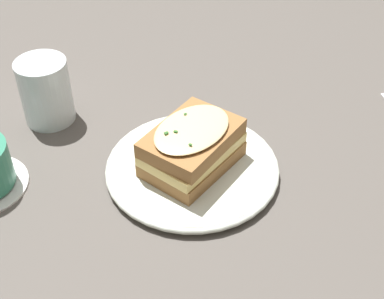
{
  "coord_description": "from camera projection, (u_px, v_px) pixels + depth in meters",
  "views": [
    {
      "loc": [
        -0.27,
        0.48,
        0.52
      ],
      "look_at": [
        -0.01,
        0.0,
        0.04
      ],
      "focal_mm": 50.0,
      "sensor_mm": 36.0,
      "label": 1
    }
  ],
  "objects": [
    {
      "name": "sandwich",
      "position": [
        192.0,
        146.0,
        0.72
      ],
      "size": [
        0.11,
        0.15,
        0.07
      ],
      "rotation": [
        0.0,
        0.0,
        4.54
      ],
      "color": "olive",
      "rests_on": "dinner_plate"
    },
    {
      "name": "water_glass",
      "position": [
        46.0,
        91.0,
        0.81
      ],
      "size": [
        0.08,
        0.08,
        0.1
      ],
      "primitive_type": "cylinder",
      "color": "silver",
      "rests_on": "ground_plane"
    },
    {
      "name": "ground_plane",
      "position": [
        184.0,
        169.0,
        0.76
      ],
      "size": [
        2.4,
        2.4,
        0.0
      ],
      "primitive_type": "plane",
      "color": "#514C47"
    },
    {
      "name": "dinner_plate",
      "position": [
        192.0,
        168.0,
        0.75
      ],
      "size": [
        0.24,
        0.24,
        0.01
      ],
      "color": "silver",
      "rests_on": "ground_plane"
    }
  ]
}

